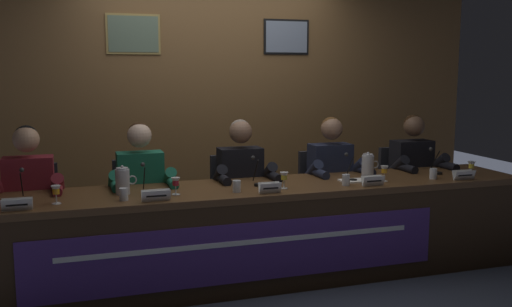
{
  "coord_description": "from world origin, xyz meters",
  "views": [
    {
      "loc": [
        -1.29,
        -4.06,
        1.62
      ],
      "look_at": [
        0.0,
        0.0,
        0.99
      ],
      "focal_mm": 39.85,
      "sensor_mm": 36.0,
      "label": 1
    }
  ],
  "objects_px": {
    "conference_table": "(260,218)",
    "water_pitcher_left_side": "(123,181)",
    "juice_glass_right": "(384,171)",
    "chair_far_right": "(403,196)",
    "nameplate_center": "(270,188)",
    "panelist_right": "(334,176)",
    "juice_glass_center": "(284,177)",
    "microphone_left": "(145,184)",
    "microphone_center": "(256,176)",
    "panelist_left": "(142,188)",
    "juice_glass_far_right": "(471,166)",
    "panelist_center": "(243,182)",
    "chair_right": "(324,202)",
    "juice_glass_far_left": "(56,191)",
    "chair_far_left": "(33,225)",
    "water_cup_center": "(237,187)",
    "nameplate_left": "(156,195)",
    "nameplate_right": "(373,181)",
    "nameplate_far_right": "(464,175)",
    "microphone_right": "(351,171)",
    "chair_center": "(237,209)",
    "nameplate_far_left": "(17,204)",
    "juice_glass_left": "(176,183)",
    "microphone_far_right": "(436,165)",
    "water_cup_right": "(346,181)",
    "microphone_far_left": "(22,191)",
    "chair_left": "(140,216)",
    "panelist_far_left": "(29,195)",
    "panelist_far_right": "(416,171)",
    "water_cup_left": "(124,195)",
    "water_pitcher_right_side": "(368,165)"
  },
  "relations": [
    {
      "from": "juice_glass_right",
      "to": "chair_far_right",
      "type": "height_order",
      "value": "chair_far_right"
    },
    {
      "from": "chair_far_left",
      "to": "water_cup_center",
      "type": "distance_m",
      "value": 1.66
    },
    {
      "from": "water_cup_right",
      "to": "nameplate_far_right",
      "type": "bearing_deg",
      "value": -5.04
    },
    {
      "from": "nameplate_center",
      "to": "water_pitcher_right_side",
      "type": "relative_size",
      "value": 0.77
    },
    {
      "from": "microphone_left",
      "to": "chair_right",
      "type": "distance_m",
      "value": 1.81
    },
    {
      "from": "juice_glass_left",
      "to": "nameplate_right",
      "type": "bearing_deg",
      "value": -5.74
    },
    {
      "from": "panelist_left",
      "to": "juice_glass_far_right",
      "type": "xyz_separation_m",
      "value": [
        2.66,
        -0.51,
        0.12
      ]
    },
    {
      "from": "panelist_far_left",
      "to": "chair_left",
      "type": "xyz_separation_m",
      "value": [
        0.82,
        0.2,
        -0.28
      ]
    },
    {
      "from": "juice_glass_right",
      "to": "water_pitcher_right_side",
      "type": "distance_m",
      "value": 0.21
    },
    {
      "from": "panelist_far_left",
      "to": "microphone_right",
      "type": "xyz_separation_m",
      "value": [
        2.43,
        -0.39,
        0.11
      ]
    },
    {
      "from": "nameplate_center",
      "to": "juice_glass_right",
      "type": "relative_size",
      "value": 1.3
    },
    {
      "from": "panelist_center",
      "to": "panelist_right",
      "type": "height_order",
      "value": "same"
    },
    {
      "from": "juice_glass_center",
      "to": "microphone_center",
      "type": "xyz_separation_m",
      "value": [
        -0.16,
        0.19,
        -0.01
      ]
    },
    {
      "from": "chair_left",
      "to": "juice_glass_left",
      "type": "relative_size",
      "value": 7.15
    },
    {
      "from": "chair_far_left",
      "to": "water_cup_center",
      "type": "relative_size",
      "value": 10.44
    },
    {
      "from": "panelist_far_left",
      "to": "panelist_center",
      "type": "height_order",
      "value": "same"
    },
    {
      "from": "juice_glass_center",
      "to": "water_cup_center",
      "type": "height_order",
      "value": "juice_glass_center"
    },
    {
      "from": "microphone_left",
      "to": "microphone_right",
      "type": "relative_size",
      "value": 1.0
    },
    {
      "from": "conference_table",
      "to": "water_pitcher_left_side",
      "type": "bearing_deg",
      "value": 172.83
    },
    {
      "from": "nameplate_left",
      "to": "nameplate_right",
      "type": "xyz_separation_m",
      "value": [
        1.65,
        0.01,
        0.0
      ]
    },
    {
      "from": "panelist_center",
      "to": "juice_glass_right",
      "type": "bearing_deg",
      "value": -25.65
    },
    {
      "from": "nameplate_far_left",
      "to": "juice_glass_far_left",
      "type": "relative_size",
      "value": 1.48
    },
    {
      "from": "juice_glass_right",
      "to": "chair_right",
      "type": "bearing_deg",
      "value": 106.35
    },
    {
      "from": "panelist_right",
      "to": "water_pitcher_left_side",
      "type": "bearing_deg",
      "value": -169.13
    },
    {
      "from": "microphone_right",
      "to": "microphone_far_right",
      "type": "distance_m",
      "value": 0.84
    },
    {
      "from": "juice_glass_center",
      "to": "microphone_left",
      "type": "bearing_deg",
      "value": 173.2
    },
    {
      "from": "chair_center",
      "to": "microphone_center",
      "type": "relative_size",
      "value": 4.1
    },
    {
      "from": "nameplate_left",
      "to": "water_cup_center",
      "type": "bearing_deg",
      "value": 11.2
    },
    {
      "from": "nameplate_left",
      "to": "nameplate_right",
      "type": "height_order",
      "value": "same"
    },
    {
      "from": "juice_glass_left",
      "to": "microphone_far_right",
      "type": "height_order",
      "value": "microphone_far_right"
    },
    {
      "from": "water_cup_right",
      "to": "panelist_left",
      "type": "bearing_deg",
      "value": 159.73
    },
    {
      "from": "microphone_far_right",
      "to": "water_cup_right",
      "type": "bearing_deg",
      "value": -167.01
    },
    {
      "from": "microphone_far_left",
      "to": "water_cup_center",
      "type": "height_order",
      "value": "microphone_far_left"
    },
    {
      "from": "water_cup_right",
      "to": "microphone_far_right",
      "type": "relative_size",
      "value": 0.39
    },
    {
      "from": "microphone_left",
      "to": "microphone_center",
      "type": "height_order",
      "value": "same"
    },
    {
      "from": "nameplate_far_left",
      "to": "chair_left",
      "type": "xyz_separation_m",
      "value": [
        0.84,
        0.84,
        -0.35
      ]
    },
    {
      "from": "chair_left",
      "to": "chair_right",
      "type": "relative_size",
      "value": 1.0
    },
    {
      "from": "chair_far_right",
      "to": "chair_right",
      "type": "bearing_deg",
      "value": 180.0
    },
    {
      "from": "panelist_left",
      "to": "juice_glass_center",
      "type": "relative_size",
      "value": 9.79
    },
    {
      "from": "water_cup_center",
      "to": "nameplate_far_right",
      "type": "bearing_deg",
      "value": -3.47
    },
    {
      "from": "panelist_right",
      "to": "microphone_right",
      "type": "relative_size",
      "value": 5.62
    },
    {
      "from": "juice_glass_far_right",
      "to": "nameplate_far_right",
      "type": "bearing_deg",
      "value": -143.29
    },
    {
      "from": "chair_right",
      "to": "juice_glass_far_left",
      "type": "bearing_deg",
      "value": -162.42
    },
    {
      "from": "microphone_center",
      "to": "panelist_right",
      "type": "xyz_separation_m",
      "value": [
        0.81,
        0.33,
        -0.11
      ]
    },
    {
      "from": "juice_glass_far_left",
      "to": "panelist_far_right",
      "type": "bearing_deg",
      "value": 9.53
    },
    {
      "from": "water_cup_left",
      "to": "panelist_right",
      "type": "height_order",
      "value": "panelist_right"
    },
    {
      "from": "water_cup_left",
      "to": "juice_glass_left",
      "type": "bearing_deg",
      "value": 11.08
    },
    {
      "from": "water_pitcher_left_side",
      "to": "microphone_center",
      "type": "bearing_deg",
      "value": 1.2
    },
    {
      "from": "nameplate_far_left",
      "to": "microphone_far_right",
      "type": "distance_m",
      "value": 3.31
    },
    {
      "from": "panelist_far_right",
      "to": "chair_left",
      "type": "bearing_deg",
      "value": 175.41
    }
  ]
}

